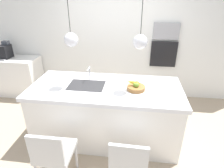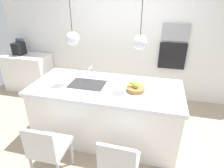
{
  "view_description": "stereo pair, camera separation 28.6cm",
  "coord_description": "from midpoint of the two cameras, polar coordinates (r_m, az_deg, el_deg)",
  "views": [
    {
      "loc": [
        0.44,
        -2.56,
        2.26
      ],
      "look_at": [
        0.1,
        0.0,
        1.01
      ],
      "focal_mm": 30.08,
      "sensor_mm": 36.0,
      "label": 1
    },
    {
      "loc": [
        0.72,
        -2.5,
        2.26
      ],
      "look_at": [
        0.1,
        0.0,
        1.01
      ],
      "focal_mm": 30.08,
      "sensor_mm": 36.0,
      "label": 2
    }
  ],
  "objects": [
    {
      "name": "microwave",
      "position": [
        4.2,
        20.68,
        14.51
      ],
      "size": [
        0.54,
        0.08,
        0.34
      ],
      "primitive_type": "cube",
      "color": "#9E9EA3",
      "rests_on": "back_wall"
    },
    {
      "name": "kitchen_island",
      "position": [
        3.15,
        0.85,
        -8.53
      ],
      "size": [
        2.34,
        1.04,
        0.96
      ],
      "color": "white",
      "rests_on": "ground"
    },
    {
      "name": "coffee_machine",
      "position": [
        5.07,
        -25.04,
        9.81
      ],
      "size": [
        0.2,
        0.35,
        0.38
      ],
      "color": "black",
      "rests_on": "side_counter"
    },
    {
      "name": "oven",
      "position": [
        4.31,
        19.64,
        8.03
      ],
      "size": [
        0.56,
        0.08,
        0.56
      ],
      "primitive_type": "cube",
      "color": "black",
      "rests_on": "back_wall"
    },
    {
      "name": "pendant_light_left",
      "position": [
        2.81,
        -8.94,
        13.45
      ],
      "size": [
        0.2,
        0.2,
        0.8
      ],
      "color": "silver"
    },
    {
      "name": "sink_basin",
      "position": [
        2.98,
        -4.81,
        -0.18
      ],
      "size": [
        0.56,
        0.4,
        0.02
      ],
      "primitive_type": "cube",
      "color": "#2D2D30",
      "rests_on": "kitchen_island"
    },
    {
      "name": "faucet",
      "position": [
        3.11,
        -3.67,
        3.94
      ],
      "size": [
        0.02,
        0.17,
        0.22
      ],
      "color": "silver",
      "rests_on": "kitchen_island"
    },
    {
      "name": "floor",
      "position": [
        3.44,
        0.79,
        -15.16
      ],
      "size": [
        6.6,
        6.6,
        0.0
      ],
      "primitive_type": "plane",
      "color": "tan",
      "rests_on": "ground"
    },
    {
      "name": "chair_middle",
      "position": [
        2.36,
        5.8,
        -23.12
      ],
      "size": [
        0.45,
        0.44,
        0.87
      ],
      "color": "silver",
      "rests_on": "ground"
    },
    {
      "name": "back_wall",
      "position": [
        4.33,
        6.03,
        12.94
      ],
      "size": [
        6.0,
        0.1,
        2.6
      ],
      "primitive_type": "cube",
      "color": "white",
      "rests_on": "ground"
    },
    {
      "name": "chair_near",
      "position": [
        2.57,
        -15.88,
        -18.25
      ],
      "size": [
        0.44,
        0.45,
        0.88
      ],
      "color": "silver",
      "rests_on": "ground"
    },
    {
      "name": "pendant_light_right",
      "position": [
        2.6,
        11.72,
        12.24
      ],
      "size": [
        0.2,
        0.2,
        0.8
      ],
      "color": "silver"
    },
    {
      "name": "side_counter",
      "position": [
        5.17,
        -22.53,
        3.32
      ],
      "size": [
        1.1,
        0.6,
        0.9
      ],
      "primitive_type": "cube",
      "color": "white",
      "rests_on": "ground"
    },
    {
      "name": "fruit_bowl",
      "position": [
        2.79,
        10.09,
        -1.28
      ],
      "size": [
        0.27,
        0.27,
        0.16
      ],
      "color": "#9E6B38",
      "rests_on": "kitchen_island"
    }
  ]
}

